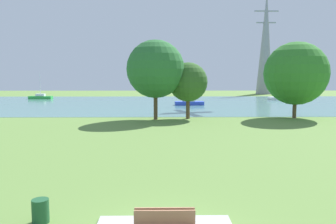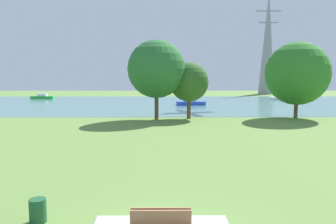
% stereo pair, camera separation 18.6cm
% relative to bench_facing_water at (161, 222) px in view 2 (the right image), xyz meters
% --- Properties ---
extents(ground_plane, '(160.00, 160.00, 0.00)m').
position_rel_bench_facing_water_xyz_m(ground_plane, '(0.00, 21.73, -0.47)').
color(ground_plane, olive).
extents(bench_facing_water, '(1.80, 0.48, 0.89)m').
position_rel_bench_facing_water_xyz_m(bench_facing_water, '(0.00, 0.00, 0.00)').
color(bench_facing_water, '#A5A28B').
rests_on(bench_facing_water, concrete_pad).
extents(litter_bin, '(0.56, 0.56, 0.80)m').
position_rel_bench_facing_water_xyz_m(litter_bin, '(-4.14, 1.05, -0.07)').
color(litter_bin, '#1E512D').
rests_on(litter_bin, ground).
extents(water_surface, '(140.00, 40.00, 0.02)m').
position_rel_bench_facing_water_xyz_m(water_surface, '(0.00, 49.73, -0.46)').
color(water_surface, slate).
rests_on(water_surface, ground).
extents(sailboat_white, '(4.99, 2.30, 7.77)m').
position_rel_bench_facing_water_xyz_m(sailboat_white, '(23.81, 58.34, 0.00)').
color(sailboat_white, white).
rests_on(sailboat_white, water_surface).
extents(sailboat_green, '(4.82, 1.57, 5.56)m').
position_rel_bench_facing_water_xyz_m(sailboat_green, '(-26.06, 61.65, -0.02)').
color(sailboat_green, green).
rests_on(sailboat_green, water_surface).
extents(sailboat_blue, '(4.89, 1.83, 6.61)m').
position_rel_bench_facing_water_xyz_m(sailboat_blue, '(4.34, 46.17, -0.01)').
color(sailboat_blue, blue).
rests_on(sailboat_blue, water_surface).
extents(tree_east_near, '(6.43, 6.43, 8.86)m').
position_rel_bench_facing_water_xyz_m(tree_east_near, '(-0.89, 27.63, 5.16)').
color(tree_east_near, brown).
rests_on(tree_east_near, ground).
extents(tree_east_far, '(4.46, 4.46, 6.42)m').
position_rel_bench_facing_water_xyz_m(tree_east_far, '(2.78, 28.40, 3.71)').
color(tree_east_far, brown).
rests_on(tree_east_far, ground).
extents(tree_west_far, '(7.28, 7.28, 8.80)m').
position_rel_bench_facing_water_xyz_m(tree_west_far, '(15.28, 28.93, 4.69)').
color(tree_west_far, brown).
rests_on(tree_west_far, ground).
extents(electricity_pylon, '(6.40, 4.40, 27.51)m').
position_rel_bench_facing_water_xyz_m(electricity_pylon, '(27.45, 81.31, 13.30)').
color(electricity_pylon, gray).
rests_on(electricity_pylon, ground).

